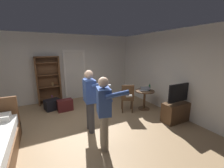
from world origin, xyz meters
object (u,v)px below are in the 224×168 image
at_px(side_table, 145,97).
at_px(suitcase_small, 65,105).
at_px(tv_flatscreen, 178,109).
at_px(person_striped_shirt, 90,97).
at_px(bookshelf, 48,79).
at_px(person_blue_shirt, 104,109).
at_px(wooden_chair, 127,97).
at_px(bottle_on_table, 150,88).
at_px(suitcase_dark, 53,104).
at_px(laptop, 145,90).

xyz_separation_m(side_table, suitcase_small, (-2.61, 1.15, -0.27)).
height_order(tv_flatscreen, person_striped_shirt, person_striped_shirt).
height_order(bookshelf, tv_flatscreen, bookshelf).
relative_size(person_blue_shirt, suitcase_small, 3.08).
relative_size(side_table, wooden_chair, 0.71).
distance_m(bottle_on_table, person_striped_shirt, 2.39).
bearing_deg(tv_flatscreen, suitcase_small, 141.85).
bearing_deg(bottle_on_table, tv_flatscreen, -79.86).
xyz_separation_m(bookshelf, side_table, (3.02, -2.20, -0.54)).
relative_size(side_table, bottle_on_table, 2.80).
bearing_deg(suitcase_dark, person_striped_shirt, -84.83).
height_order(tv_flatscreen, side_table, tv_flatscreen).
xyz_separation_m(bookshelf, wooden_chair, (2.32, -2.13, -0.47)).
bearing_deg(tv_flatscreen, side_table, 105.98).
bearing_deg(person_blue_shirt, bookshelf, 103.62).
bearing_deg(tv_flatscreen, laptop, 108.63).
distance_m(suitcase_dark, suitcase_small, 0.51).
height_order(person_blue_shirt, person_striped_shirt, person_striped_shirt).
height_order(person_striped_shirt, suitcase_dark, person_striped_shirt).
height_order(laptop, suitcase_dark, laptop).
bearing_deg(side_table, laptop, -138.79).
height_order(wooden_chair, person_striped_shirt, person_striped_shirt).
relative_size(tv_flatscreen, suitcase_small, 2.26).
relative_size(laptop, person_blue_shirt, 0.26).
relative_size(bottle_on_table, person_blue_shirt, 0.16).
distance_m(side_table, suitcase_small, 2.87).
xyz_separation_m(person_striped_shirt, suitcase_small, (-0.40, 1.66, -0.73)).
bearing_deg(side_table, person_striped_shirt, -166.83).
distance_m(laptop, bottle_on_table, 0.20).
distance_m(person_blue_shirt, person_striped_shirt, 0.81).
xyz_separation_m(suitcase_dark, suitcase_small, (0.39, -0.32, 0.02)).
xyz_separation_m(bookshelf, person_striped_shirt, (0.81, -2.71, -0.08)).
bearing_deg(laptop, bookshelf, 143.07).
distance_m(tv_flatscreen, side_table, 1.22).
relative_size(side_table, laptop, 1.66).
height_order(laptop, wooden_chair, wooden_chair).
height_order(bottle_on_table, suitcase_small, bottle_on_table).
bearing_deg(side_table, bottle_on_table, -29.74).
bearing_deg(person_striped_shirt, laptop, 12.43).
relative_size(laptop, wooden_chair, 0.42).
bearing_deg(person_striped_shirt, wooden_chair, 20.92).
xyz_separation_m(bookshelf, person_blue_shirt, (0.85, -3.52, -0.10)).
relative_size(bottle_on_table, suitcase_small, 0.48).
xyz_separation_m(wooden_chair, suitcase_small, (-1.92, 1.09, -0.34)).
bearing_deg(person_blue_shirt, wooden_chair, 43.22).
xyz_separation_m(tv_flatscreen, person_striped_shirt, (-2.54, 0.65, 0.57)).
height_order(tv_flatscreen, wooden_chair, tv_flatscreen).
bearing_deg(laptop, side_table, 41.21).
bearing_deg(bottle_on_table, suitcase_small, 155.98).
bearing_deg(side_table, bookshelf, 143.98).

